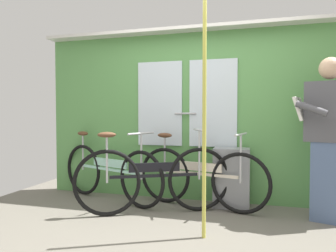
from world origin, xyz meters
name	(u,v)px	position (x,y,z in m)	size (l,w,h in m)	color
ground_plane	(182,233)	(0.00, 0.00, -0.02)	(5.28, 3.85, 0.04)	#666056
train_door_wall	(201,111)	(-0.01, 1.12, 1.15)	(4.28, 0.28, 2.20)	#56934C
bicycle_near_door	(154,179)	(-0.42, 0.41, 0.39)	(1.61, 0.84, 0.94)	black
bicycle_leaning_behind	(109,172)	(-1.13, 0.76, 0.37)	(1.67, 0.76, 0.90)	black
bicycle_by_pole	(200,177)	(0.04, 0.77, 0.37)	(1.62, 0.53, 0.90)	black
passenger_reading_newspaper	(328,135)	(1.39, 0.64, 0.89)	(0.62, 0.56, 1.69)	slate
trash_bin_by_wall	(232,178)	(0.40, 0.91, 0.35)	(0.42, 0.28, 0.71)	gray
handrail_pole	(204,118)	(0.23, -0.12, 1.08)	(0.04, 0.04, 2.16)	#C6C14C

